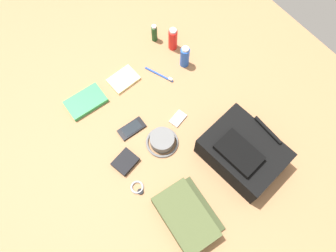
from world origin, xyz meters
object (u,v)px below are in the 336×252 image
Objects in this scene: toothbrush at (161,75)px; paperback_novel at (86,102)px; cell_phone at (132,129)px; wallet at (125,162)px; shampoo_bottle at (154,33)px; media_player at (178,119)px; notepad at (124,79)px; backpack at (243,153)px; toiletry_pouch at (186,217)px; sunscreen_spray at (173,39)px; bucket_hat at (162,141)px; wristwatch at (138,188)px; deodorant_spray at (185,57)px.

paperback_novel is at bearing -105.15° from toothbrush.
cell_phone is 1.25× the size of wallet.
media_player is (0.47, -0.21, -0.05)m from shampoo_bottle.
backpack is at bearing 12.63° from notepad.
toiletry_pouch is 0.76m from toothbrush.
sunscreen_spray is 0.57m from paperback_novel.
notepad is at bearing -166.57° from media_player.
notepad is (-0.36, -0.09, 0.00)m from media_player.
toiletry_pouch is at bearing -34.51° from media_player.
shampoo_bottle is 0.83× the size of cell_phone.
bucket_hat is at bearing -33.77° from shampoo_bottle.
wallet is at bearing 168.60° from wristwatch.
backpack is 0.59m from deodorant_spray.
deodorant_spray is (-0.29, 0.37, 0.04)m from bucket_hat.
backpack is at bearing 99.00° from toiletry_pouch.
cell_phone is at bearing -48.98° from shampoo_bottle.
toothbrush is (-0.31, 0.23, -0.02)m from bucket_hat.
toiletry_pouch is at bearing -29.08° from shampoo_bottle.
paperback_novel is at bearing 164.20° from wallet.
sunscreen_spray is at bearing 122.59° from toothbrush.
paperback_novel is at bearing -79.04° from shampoo_bottle.
backpack is 2.75× the size of deodorant_spray.
bucket_hat is 0.25m from wristwatch.
cell_phone is at bearing -60.68° from sunscreen_spray.
wallet is at bearing -56.93° from sunscreen_spray.
shampoo_bottle is 0.53m from paperback_novel.
backpack reaches higher than media_player.
sunscreen_spray is 1.56× the size of media_player.
paperback_novel is at bearing -149.19° from backpack.
toothbrush reaches higher than media_player.
bucket_hat is 0.38m from toothbrush.
shampoo_bottle reaches higher than paperback_novel.
notepad reaches higher than cell_phone.
media_player is at bearing 113.45° from wristwatch.
toothbrush is at bearing 74.85° from paperback_novel.
paperback_novel is (-0.13, -0.55, -0.06)m from deodorant_spray.
backpack reaches higher than sunscreen_spray.
deodorant_spray is at bearing 82.37° from toothbrush.
cell_phone is (0.37, -0.42, -0.05)m from shampoo_bottle.
shampoo_bottle is (-0.52, 0.35, 0.03)m from bucket_hat.
media_player is (0.36, -0.25, -0.07)m from sunscreen_spray.
shampoo_bottle is at bearing 108.00° from notepad.
media_player is 0.34m from wallet.
notepad is (0.11, -0.29, -0.05)m from shampoo_bottle.
sunscreen_spray is 0.34m from notepad.
backpack reaches higher than deodorant_spray.
sunscreen_spray is 0.73× the size of paperback_novel.
deodorant_spray is at bearing 102.34° from wallet.
toiletry_pouch is 2.70× the size of shampoo_bottle.
shampoo_bottle is at bearing 173.03° from backpack.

